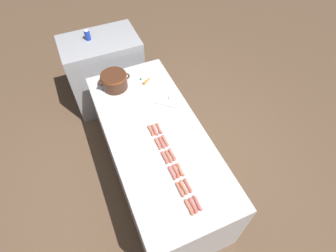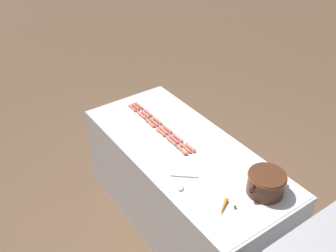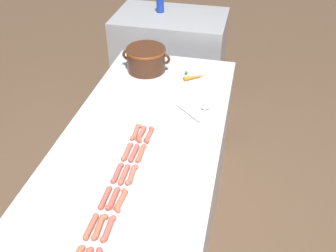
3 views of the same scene
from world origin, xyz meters
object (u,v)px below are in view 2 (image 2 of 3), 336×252
carrot (224,207)px  hot_dog_1 (148,113)px  serving_spoon (182,184)px  hot_dog_10 (174,139)px  hot_dog_13 (142,116)px  hot_dog_7 (145,114)px  hot_dog_0 (139,106)px  hot_dog_3 (167,129)px  hot_dog_6 (136,107)px  hot_dog_12 (133,108)px  hot_dog_8 (154,122)px  hot_dog_17 (182,150)px  hot_dog_5 (190,148)px  hot_dog_16 (171,141)px  bean_pot (266,182)px  hot_dog_15 (161,132)px  hot_dog_11 (186,148)px  hot_dog_14 (151,124)px  hot_dog_2 (158,121)px  hot_dog_4 (178,138)px  hot_dog_9 (164,130)px

carrot → hot_dog_1: bearing=-99.4°
serving_spoon → hot_dog_10: bearing=-119.8°
hot_dog_10 → hot_dog_13: size_ratio=1.00×
hot_dog_7 → hot_dog_0: bearing=-101.5°
hot_dog_3 → hot_dog_6: bearing=-85.8°
hot_dog_6 → hot_dog_13: bearing=78.0°
hot_dog_6 → hot_dog_12: size_ratio=1.00×
hot_dog_0 → carrot: size_ratio=0.86×
hot_dog_7 → hot_dog_8: (0.00, 0.16, 0.00)m
hot_dog_3 → hot_dog_8: same height
hot_dog_17 → hot_dog_12: bearing=-90.1°
hot_dog_5 → serving_spoon: bearing=44.3°
hot_dog_8 → carrot: size_ratio=0.86×
hot_dog_16 → carrot: bearing=80.3°
bean_pot → hot_dog_16: bearing=-76.3°
hot_dog_0 → hot_dog_15: (0.07, 0.50, 0.00)m
hot_dog_10 → hot_dog_11: same height
hot_dog_14 → serving_spoon: hot_dog_14 is taller
hot_dog_6 → serving_spoon: 1.18m
hot_dog_0 → hot_dog_5: (-0.00, 0.83, 0.00)m
hot_dog_3 → hot_dog_16: bearing=66.1°
hot_dog_0 → hot_dog_17: bearing=84.7°
hot_dog_2 → hot_dog_4: bearing=89.7°
hot_dog_3 → hot_dog_4: bearing=90.1°
hot_dog_6 → hot_dog_11: size_ratio=1.00×
hot_dog_1 → hot_dog_14: same height
hot_dog_13 → bean_pot: bearing=98.8°
bean_pot → carrot: (0.36, -0.05, -0.08)m
hot_dog_5 → hot_dog_8: 0.50m
hot_dog_10 → bean_pot: (-0.18, 0.90, 0.09)m
hot_dog_1 → serving_spoon: (0.32, 0.98, -0.01)m
hot_dog_4 → hot_dog_5: (-0.00, 0.17, 0.00)m
hot_dog_5 → hot_dog_12: (0.08, -0.83, 0.00)m
hot_dog_16 → hot_dog_8: bearing=-96.5°
hot_dog_7 → hot_dog_15: (0.04, 0.33, 0.00)m
hot_dog_10 → hot_dog_11: size_ratio=1.00×
hot_dog_2 → hot_dog_14: same height
hot_dog_2 → hot_dog_11: bearing=85.8°
hot_dog_6 → carrot: size_ratio=0.86×
carrot → hot_dog_2: bearing=-100.6°
hot_dog_8 → hot_dog_3: bearing=102.9°
hot_dog_10 → hot_dog_17: size_ratio=1.00×
hot_dog_0 → hot_dog_16: same height
hot_dog_6 → serving_spoon: hot_dog_6 is taller
hot_dog_9 → hot_dog_17: size_ratio=1.00×
hot_dog_16 → hot_dog_17: bearing=89.5°
hot_dog_7 → carrot: carrot is taller
hot_dog_11 → hot_dog_12: (0.04, -0.82, 0.00)m
hot_dog_16 → hot_dog_17: (0.00, 0.16, 0.00)m
hot_dog_6 → hot_dog_16: same height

